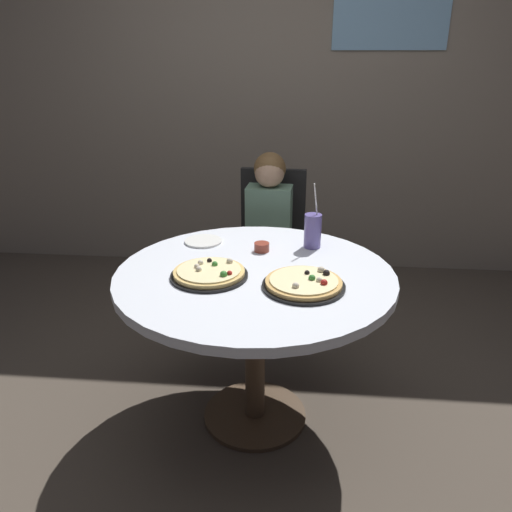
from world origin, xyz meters
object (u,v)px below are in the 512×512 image
object	(u,v)px
soda_cup	(313,231)
sauce_bowl	(262,247)
chair_wooden	(271,239)
pizza_cheese	(209,273)
pizza_veggie	(304,283)
plate_small	(203,241)
dining_table	(255,294)
diner_child	(267,257)

from	to	relation	value
soda_cup	sauce_bowl	size ratio (longest dim) A/B	4.39
chair_wooden	pizza_cheese	size ratio (longest dim) A/B	3.00
chair_wooden	pizza_cheese	distance (m)	1.11
pizza_veggie	soda_cup	bearing A→B (deg)	85.24
soda_cup	plate_small	xyz separation A→B (m)	(-0.52, 0.02, -0.08)
pizza_veggie	sauce_bowl	xyz separation A→B (m)	(-0.20, 0.37, 0.00)
dining_table	diner_child	bearing A→B (deg)	90.34
dining_table	chair_wooden	world-z (taller)	chair_wooden
pizza_veggie	pizza_cheese	xyz separation A→B (m)	(-0.38, 0.06, -0.00)
dining_table	sauce_bowl	distance (m)	0.26
soda_cup	plate_small	size ratio (longest dim) A/B	1.71
plate_small	pizza_cheese	bearing A→B (deg)	-75.59
dining_table	chair_wooden	distance (m)	1.00
soda_cup	chair_wooden	bearing A→B (deg)	108.90
pizza_veggie	soda_cup	distance (m)	0.45
pizza_cheese	plate_small	bearing A→B (deg)	104.41
diner_child	soda_cup	world-z (taller)	diner_child
chair_wooden	sauce_bowl	bearing A→B (deg)	-89.72
soda_cup	plate_small	world-z (taller)	soda_cup
chair_wooden	pizza_cheese	xyz separation A→B (m)	(-0.19, -1.07, 0.24)
pizza_cheese	pizza_veggie	bearing A→B (deg)	-9.28
pizza_veggie	plate_small	bearing A→B (deg)	136.72
sauce_bowl	plate_small	bearing A→B (deg)	162.62
pizza_veggie	pizza_cheese	world-z (taller)	same
dining_table	plate_small	size ratio (longest dim) A/B	6.50
diner_child	plate_small	world-z (taller)	diner_child
dining_table	sauce_bowl	xyz separation A→B (m)	(0.01, 0.23, 0.12)
pizza_cheese	soda_cup	xyz separation A→B (m)	(0.42, 0.38, 0.06)
soda_cup	pizza_veggie	bearing A→B (deg)	-94.76
diner_child	chair_wooden	bearing A→B (deg)	86.69
chair_wooden	pizza_veggie	size ratio (longest dim) A/B	2.92
chair_wooden	diner_child	distance (m)	0.19
pizza_veggie	sauce_bowl	bearing A→B (deg)	118.02
dining_table	soda_cup	size ratio (longest dim) A/B	3.81
soda_cup	sauce_bowl	bearing A→B (deg)	-162.41
chair_wooden	soda_cup	distance (m)	0.79
pizza_veggie	soda_cup	world-z (taller)	soda_cup
dining_table	plate_small	xyz separation A→B (m)	(-0.28, 0.33, 0.11)
dining_table	soda_cup	distance (m)	0.43
diner_child	plate_small	distance (m)	0.62
dining_table	pizza_cheese	world-z (taller)	pizza_cheese
chair_wooden	pizza_cheese	bearing A→B (deg)	-99.88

